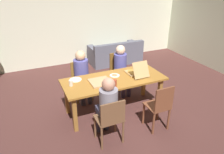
% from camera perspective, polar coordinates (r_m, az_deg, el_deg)
% --- Properties ---
extents(ground_plane, '(20.00, 20.00, 0.00)m').
position_cam_1_polar(ground_plane, '(4.77, 0.49, -8.85)').
color(ground_plane, '#512D2A').
extents(back_wall, '(7.75, 0.12, 2.79)m').
position_cam_1_polar(back_wall, '(7.12, -10.61, 14.55)').
color(back_wall, silver).
rests_on(back_wall, ground).
extents(side_wall_right, '(0.12, 5.47, 2.79)m').
position_cam_1_polar(side_wall_right, '(7.27, 26.74, 12.56)').
color(side_wall_right, silver).
rests_on(side_wall_right, ground).
extents(dining_table, '(2.10, 0.87, 0.77)m').
position_cam_1_polar(dining_table, '(4.42, 0.53, -1.55)').
color(dining_table, '#A66D2A').
rests_on(dining_table, ground).
extents(chair_0, '(0.41, 0.41, 0.88)m').
position_cam_1_polar(chair_0, '(5.08, -8.28, -0.52)').
color(chair_0, olive).
rests_on(chair_0, ground).
extents(person_0, '(0.33, 0.51, 1.21)m').
position_cam_1_polar(person_0, '(4.87, -8.01, 1.37)').
color(person_0, '#3A3747').
rests_on(person_0, ground).
extents(chair_1, '(0.40, 0.44, 0.96)m').
position_cam_1_polar(chair_1, '(5.38, 1.74, 1.78)').
color(chair_1, brown).
rests_on(chair_1, ground).
extents(person_1, '(0.31, 0.55, 1.21)m').
position_cam_1_polar(person_1, '(5.17, 2.55, 3.02)').
color(person_1, '#382E45').
rests_on(person_1, ground).
extents(chair_2, '(0.45, 0.38, 0.89)m').
position_cam_1_polar(chair_2, '(3.65, -0.36, -11.11)').
color(chair_2, brown).
rests_on(chair_2, ground).
extents(person_2, '(0.31, 0.51, 1.24)m').
position_cam_1_polar(person_2, '(3.63, -1.26, -7.19)').
color(person_2, '#333144').
rests_on(person_2, ground).
extents(chair_3, '(0.40, 0.40, 0.94)m').
position_cam_1_polar(chair_3, '(4.07, 12.60, -7.65)').
color(chair_3, brown).
rests_on(chair_3, ground).
extents(pizza_box_0, '(0.41, 0.41, 0.03)m').
position_cam_1_polar(pizza_box_0, '(4.22, -3.13, -1.32)').
color(pizza_box_0, tan).
rests_on(pizza_box_0, dining_table).
extents(pizza_box_1, '(0.34, 0.51, 0.33)m').
position_cam_1_polar(pizza_box_1, '(4.60, 6.35, 1.37)').
color(pizza_box_1, tan).
rests_on(pizza_box_1, dining_table).
extents(plate_0, '(0.24, 0.24, 0.01)m').
position_cam_1_polar(plate_0, '(4.39, -9.71, -0.71)').
color(plate_0, white).
rests_on(plate_0, dining_table).
extents(plate_1, '(0.21, 0.21, 0.03)m').
position_cam_1_polar(plate_1, '(4.51, 0.69, 0.47)').
color(plate_1, white).
rests_on(plate_1, dining_table).
extents(drinking_glass_0, '(0.07, 0.07, 0.15)m').
position_cam_1_polar(drinking_glass_0, '(4.03, 0.77, -1.69)').
color(drinking_glass_0, '#B2452A').
rests_on(drinking_glass_0, dining_table).
extents(drinking_glass_1, '(0.08, 0.08, 0.11)m').
position_cam_1_polar(drinking_glass_1, '(4.16, -10.93, -1.59)').
color(drinking_glass_1, silver).
rests_on(drinking_glass_1, dining_table).
extents(couch, '(1.71, 0.83, 0.75)m').
position_cam_1_polar(couch, '(7.24, 0.95, 6.00)').
color(couch, slate).
rests_on(couch, ground).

